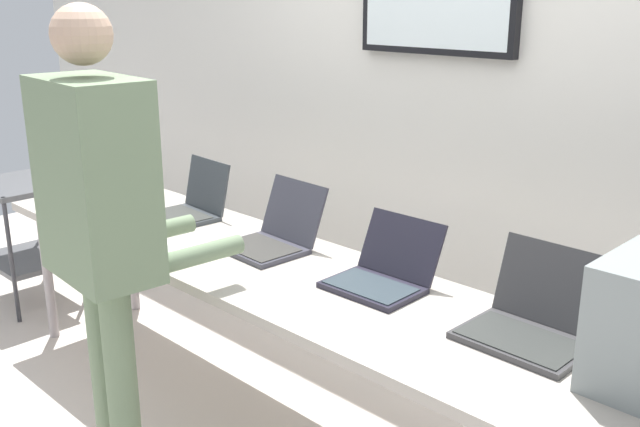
{
  "coord_description": "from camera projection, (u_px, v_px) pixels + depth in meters",
  "views": [
    {
      "loc": [
        1.91,
        -1.74,
        1.77
      ],
      "look_at": [
        0.01,
        0.18,
        0.94
      ],
      "focal_mm": 40.28,
      "sensor_mm": 36.0,
      "label": 1
    }
  ],
  "objects": [
    {
      "name": "back_wall",
      "position": [
        460.0,
        86.0,
        3.36
      ],
      "size": [
        8.0,
        0.11,
        2.7
      ],
      "color": "silver",
      "rests_on": "ground"
    },
    {
      "name": "workbench",
      "position": [
        286.0,
        281.0,
        2.78
      ],
      "size": [
        3.36,
        0.7,
        0.75
      ],
      "color": "#ADA398",
      "rests_on": "ground"
    },
    {
      "name": "laptop_station_0",
      "position": [
        122.0,
        183.0,
        3.81
      ],
      "size": [
        0.39,
        0.31,
        0.24
      ],
      "color": "#AFAFB6",
      "rests_on": "workbench"
    },
    {
      "name": "laptop_station_1",
      "position": [
        191.0,
        205.0,
        3.4
      ],
      "size": [
        0.34,
        0.33,
        0.26
      ],
      "color": "#363B3F",
      "rests_on": "workbench"
    },
    {
      "name": "laptop_station_2",
      "position": [
        274.0,
        234.0,
        2.98
      ],
      "size": [
        0.34,
        0.37,
        0.26
      ],
      "color": "#373741",
      "rests_on": "workbench"
    },
    {
      "name": "laptop_station_3",
      "position": [
        383.0,
        272.0,
        2.59
      ],
      "size": [
        0.34,
        0.34,
        0.23
      ],
      "color": "#22202D",
      "rests_on": "workbench"
    },
    {
      "name": "laptop_station_4",
      "position": [
        534.0,
        319.0,
        2.2
      ],
      "size": [
        0.37,
        0.34,
        0.27
      ],
      "color": "#3A393B",
      "rests_on": "workbench"
    },
    {
      "name": "person",
      "position": [
        101.0,
        214.0,
        2.41
      ],
      "size": [
        0.46,
        0.61,
        1.74
      ],
      "color": "slate",
      "rests_on": "ground"
    },
    {
      "name": "coffee_mug",
      "position": [
        100.0,
        219.0,
        3.22
      ],
      "size": [
        0.07,
        0.07,
        0.09
      ],
      "color": "#28529B",
      "rests_on": "workbench"
    },
    {
      "name": "paper_sheet",
      "position": [
        174.0,
        249.0,
        2.98
      ],
      "size": [
        0.23,
        0.31,
        0.0
      ],
      "color": "white",
      "rests_on": "workbench"
    },
    {
      "name": "storage_cart",
      "position": [
        24.0,
        223.0,
        4.21
      ],
      "size": [
        0.56,
        0.44,
        0.73
      ],
      "color": "#515255",
      "rests_on": "ground"
    }
  ]
}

